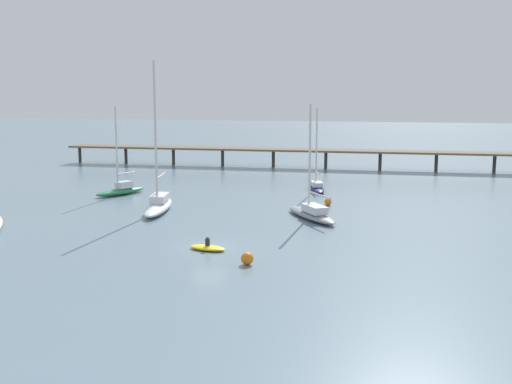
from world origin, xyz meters
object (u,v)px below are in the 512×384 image
sailboat_white (158,203)px  sailboat_green (121,189)px  mooring_buoy_outer (247,259)px  sailboat_navy (316,186)px  mooring_buoy_mid (328,202)px  pier (371,147)px  sailboat_gray (312,212)px  dinghy_yellow (208,247)px

sailboat_white → sailboat_green: sailboat_white is taller
mooring_buoy_outer → sailboat_green: bearing=129.2°
sailboat_navy → mooring_buoy_mid: bearing=-76.4°
pier → sailboat_gray: (-4.54, -38.42, -2.84)m
sailboat_gray → mooring_buoy_mid: 7.38m
sailboat_white → sailboat_green: 11.75m
dinghy_yellow → mooring_buoy_outer: 5.07m
pier → sailboat_green: bearing=-133.7°
sailboat_white → mooring_buoy_outer: sailboat_white is taller
sailboat_white → sailboat_navy: bearing=49.2°
sailboat_gray → sailboat_navy: 16.87m
sailboat_green → mooring_buoy_outer: bearing=-50.8°
sailboat_navy → sailboat_white: sailboat_white is taller
mooring_buoy_outer → mooring_buoy_mid: (3.41, 23.89, -0.07)m
pier → sailboat_green: (-28.01, -29.29, -2.82)m
mooring_buoy_mid → mooring_buoy_outer: bearing=-98.1°
sailboat_gray → dinghy_yellow: sailboat_gray is taller
dinghy_yellow → mooring_buoy_mid: 21.83m
sailboat_green → sailboat_gray: bearing=-21.3°
sailboat_navy → sailboat_green: sailboat_green is taller
sailboat_navy → sailboat_white: (-14.11, -16.35, 0.23)m
sailboat_green → dinghy_yellow: bearing=-52.7°
dinghy_yellow → pier: bearing=78.1°
sailboat_gray → pier: bearing=83.3°
sailboat_gray → mooring_buoy_outer: size_ratio=12.08×
sailboat_green → mooring_buoy_outer: sailboat_green is taller
sailboat_gray → sailboat_white: 15.55m
sailboat_gray → sailboat_white: size_ratio=0.73×
mooring_buoy_mid → dinghy_yellow: bearing=-109.4°
pier → sailboat_white: (-20.08, -37.96, -2.66)m
sailboat_green → sailboat_navy: bearing=19.2°
pier → sailboat_navy: (-5.98, -21.61, -2.89)m
sailboat_navy → mooring_buoy_mid: (2.30, -9.48, -0.24)m
sailboat_navy → dinghy_yellow: 30.48m
pier → mooring_buoy_outer: 55.52m
sailboat_white → mooring_buoy_outer: size_ratio=16.65×
sailboat_white → sailboat_gray: bearing=-1.7°
dinghy_yellow → sailboat_green: bearing=127.3°
mooring_buoy_mid → sailboat_navy: bearing=103.6°
pier → sailboat_white: size_ratio=5.14×
sailboat_gray → sailboat_green: sailboat_gray is taller
sailboat_green → mooring_buoy_mid: bearing=-4.2°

